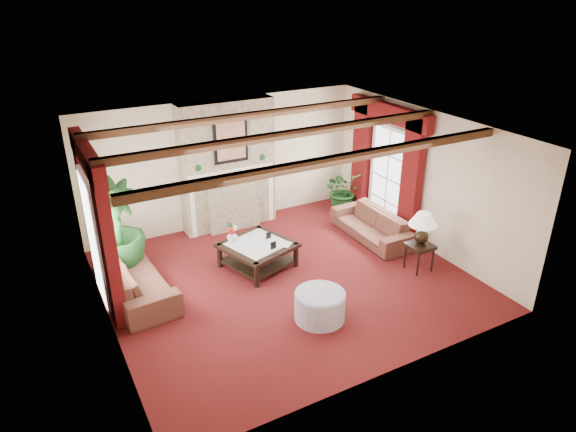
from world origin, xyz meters
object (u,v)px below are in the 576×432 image
potted_palm (119,248)px  coffee_table (258,255)px  ottoman (320,306)px  side_table (419,257)px  sofa_right (372,221)px  sofa_left (133,271)px

potted_palm → coffee_table: bearing=-23.8°
coffee_table → ottoman: size_ratio=1.44×
side_table → ottoman: size_ratio=0.64×
sofa_right → coffee_table: size_ratio=1.70×
sofa_left → side_table: (4.73, -1.69, -0.18)m
sofa_right → ottoman: 3.04m
sofa_right → potted_palm: 4.92m
side_table → potted_palm: bearing=152.5°
coffee_table → ottoman: coffee_table is taller
sofa_left → potted_palm: 0.81m
sofa_left → side_table: sofa_left is taller
sofa_left → potted_palm: bearing=0.2°
sofa_left → coffee_table: sofa_left is taller
side_table → coffee_table: bearing=149.4°
sofa_right → side_table: (-0.01, -1.45, -0.12)m
side_table → ottoman: 2.42m
potted_palm → ottoman: size_ratio=2.54×
sofa_left → ottoman: size_ratio=2.85×
ottoman → potted_palm: bearing=129.6°
sofa_left → sofa_right: (4.75, -0.24, -0.06)m
coffee_table → sofa_left: bearing=157.5°
sofa_left → side_table: size_ratio=4.42×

